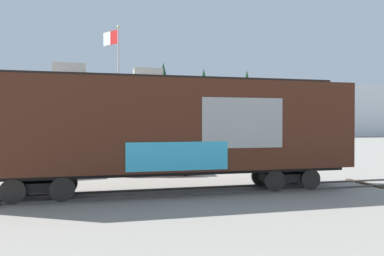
{
  "coord_description": "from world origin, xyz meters",
  "views": [
    {
      "loc": [
        -3.43,
        -15.04,
        2.94
      ],
      "look_at": [
        0.53,
        0.81,
        2.71
      ],
      "focal_mm": 34.2,
      "sensor_mm": 36.0,
      "label": 1
    }
  ],
  "objects_px": {
    "freight_car": "(173,127)",
    "parked_car_red": "(56,161)",
    "parked_car_white": "(157,160)",
    "flagpole": "(115,74)"
  },
  "relations": [
    {
      "from": "parked_car_red",
      "to": "parked_car_white",
      "type": "height_order",
      "value": "parked_car_red"
    },
    {
      "from": "freight_car",
      "to": "flagpole",
      "type": "relative_size",
      "value": 1.6
    },
    {
      "from": "parked_car_red",
      "to": "parked_car_white",
      "type": "relative_size",
      "value": 0.97
    },
    {
      "from": "parked_car_red",
      "to": "parked_car_white",
      "type": "distance_m",
      "value": 5.51
    },
    {
      "from": "freight_car",
      "to": "parked_car_white",
      "type": "bearing_deg",
      "value": 88.13
    },
    {
      "from": "flagpole",
      "to": "parked_car_red",
      "type": "relative_size",
      "value": 2.22
    },
    {
      "from": "flagpole",
      "to": "parked_car_red",
      "type": "bearing_deg",
      "value": -124.35
    },
    {
      "from": "freight_car",
      "to": "parked_car_white",
      "type": "distance_m",
      "value": 6.03
    },
    {
      "from": "freight_car",
      "to": "parked_car_red",
      "type": "distance_m",
      "value": 8.4
    },
    {
      "from": "parked_car_red",
      "to": "parked_car_white",
      "type": "xyz_separation_m",
      "value": [
        5.49,
        -0.53,
        -0.02
      ]
    }
  ]
}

